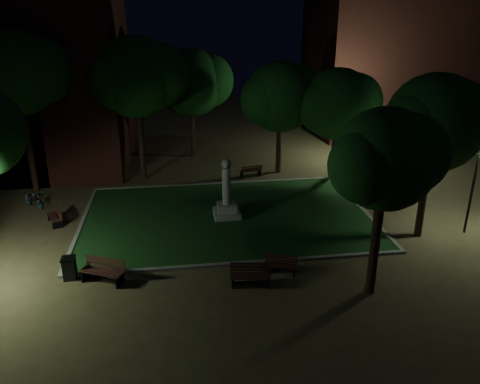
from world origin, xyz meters
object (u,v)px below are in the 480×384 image
(bench_near_right, at_px, (281,265))
(bench_left_side, at_px, (56,217))
(bench_far_side, at_px, (251,171))
(trash_bin, at_px, (69,268))
(bench_near_left, at_px, (250,275))
(bench_west_near, at_px, (103,271))
(monument, at_px, (227,201))
(bench_right_side, at_px, (387,196))
(bicycle, at_px, (34,199))

(bench_near_right, height_order, bench_left_side, bench_left_side)
(bench_left_side, relative_size, bench_far_side, 1.01)
(bench_far_side, relative_size, trash_bin, 1.57)
(bench_near_left, xyz_separation_m, trash_bin, (-7.34, 1.50, 0.07))
(bench_near_right, height_order, bench_west_near, bench_west_near)
(monument, distance_m, bench_west_near, 8.08)
(monument, xyz_separation_m, bench_left_side, (-8.93, 0.43, -0.58))
(bench_left_side, bearing_deg, trash_bin, -5.54)
(bench_west_near, height_order, trash_bin, bench_west_near)
(bench_near_left, xyz_separation_m, bench_right_side, (9.20, 7.42, -0.01))
(bench_near_right, xyz_separation_m, bench_right_side, (7.78, 6.67, 0.05))
(bench_near_left, distance_m, bench_far_side, 13.25)
(monument, xyz_separation_m, bench_west_near, (-5.74, -5.66, -0.49))
(bench_left_side, height_order, trash_bin, trash_bin)
(monument, distance_m, bench_near_right, 6.23)
(bench_near_left, height_order, trash_bin, trash_bin)
(bench_near_left, relative_size, bicycle, 0.95)
(bench_left_side, bearing_deg, bench_west_near, 4.66)
(bench_west_near, distance_m, bench_far_side, 14.47)
(bench_near_left, relative_size, trash_bin, 1.74)
(bench_left_side, xyz_separation_m, bench_right_side, (18.33, 0.25, 0.03))
(monument, xyz_separation_m, trash_bin, (-7.15, -5.24, -0.46))
(bench_far_side, bearing_deg, bench_west_near, 42.79)
(bench_far_side, bearing_deg, bench_left_side, 14.44)
(bench_right_side, relative_size, trash_bin, 1.71)
(bench_near_left, height_order, bench_right_side, bench_near_left)
(bench_near_right, height_order, bench_far_side, bench_far_side)
(bench_far_side, xyz_separation_m, trash_bin, (-9.50, -11.57, 0.12))
(monument, relative_size, bicycle, 1.79)
(bench_near_left, xyz_separation_m, bench_west_near, (-5.93, 1.08, 0.04))
(monument, relative_size, bench_west_near, 1.68)
(bicycle, bearing_deg, monument, -60.81)
(monument, relative_size, bench_right_side, 1.92)
(trash_bin, bearing_deg, bench_near_right, -4.90)
(monument, distance_m, bench_right_side, 9.44)
(bench_west_near, bearing_deg, trash_bin, -171.82)
(bench_left_side, xyz_separation_m, bicycle, (-1.71, 2.52, 0.09))
(bench_near_left, height_order, bench_west_near, bench_west_near)
(bicycle, bearing_deg, bench_far_side, -30.73)
(bench_west_near, bearing_deg, bench_far_side, 80.75)
(bench_left_side, bearing_deg, bench_near_right, 35.69)
(bench_right_side, bearing_deg, trash_bin, 119.60)
(bench_near_right, relative_size, bench_left_side, 0.95)
(bench_near_left, xyz_separation_m, bench_far_side, (2.16, 13.07, -0.05))
(monument, height_order, bicycle, monument)
(bench_near_right, bearing_deg, bench_left_side, 169.79)
(bench_west_near, relative_size, bench_left_side, 1.23)
(bench_right_side, distance_m, bicycle, 20.17)
(bench_near_left, relative_size, bench_near_right, 1.16)
(bench_west_near, height_order, bench_right_side, bench_west_near)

